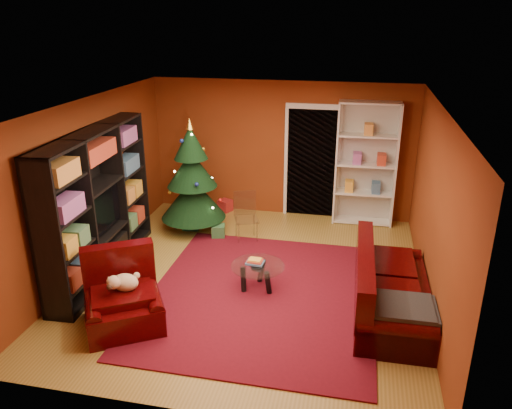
% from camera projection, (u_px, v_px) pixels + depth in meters
% --- Properties ---
extents(floor, '(5.00, 5.50, 0.05)m').
position_uv_depth(floor, '(251.00, 280.00, 7.53)').
color(floor, olive).
rests_on(floor, ground).
extents(ceiling, '(5.00, 5.50, 0.05)m').
position_uv_depth(ceiling, '(250.00, 104.00, 6.58)').
color(ceiling, silver).
rests_on(ceiling, wall_back).
extents(wall_back, '(5.00, 0.05, 2.60)m').
position_uv_depth(wall_back, '(281.00, 149.00, 9.59)').
color(wall_back, maroon).
rests_on(wall_back, ground).
extents(wall_left, '(0.05, 5.50, 2.60)m').
position_uv_depth(wall_left, '(87.00, 186.00, 7.54)').
color(wall_left, maroon).
rests_on(wall_left, ground).
extents(wall_right, '(0.05, 5.50, 2.60)m').
position_uv_depth(wall_right, '(437.00, 212.00, 6.57)').
color(wall_right, maroon).
rests_on(wall_right, ground).
extents(doorway, '(1.06, 0.60, 2.16)m').
position_uv_depth(doorway, '(312.00, 164.00, 9.52)').
color(doorway, black).
rests_on(doorway, floor).
extents(rug, '(3.14, 3.66, 0.02)m').
position_uv_depth(rug, '(262.00, 295.00, 7.07)').
color(rug, maroon).
rests_on(rug, floor).
extents(media_unit, '(0.59, 2.88, 2.20)m').
position_uv_depth(media_unit, '(98.00, 204.00, 7.40)').
color(media_unit, black).
rests_on(media_unit, floor).
extents(christmas_tree, '(1.21, 1.21, 2.08)m').
position_uv_depth(christmas_tree, '(192.00, 178.00, 8.87)').
color(christmas_tree, black).
rests_on(christmas_tree, floor).
extents(gift_box_teal, '(0.32, 0.32, 0.28)m').
position_uv_depth(gift_box_teal, '(191.00, 221.00, 9.23)').
color(gift_box_teal, '#1A7B80').
rests_on(gift_box_teal, floor).
extents(gift_box_green, '(0.28, 0.28, 0.23)m').
position_uv_depth(gift_box_green, '(218.00, 231.00, 8.88)').
color(gift_box_green, '#2A6236').
rests_on(gift_box_green, floor).
extents(gift_box_red, '(0.31, 0.31, 0.23)m').
position_uv_depth(gift_box_red, '(225.00, 206.00, 10.06)').
color(gift_box_red, '#A72125').
rests_on(gift_box_red, floor).
extents(white_bookshelf, '(1.10, 0.41, 2.36)m').
position_uv_depth(white_bookshelf, '(366.00, 165.00, 9.15)').
color(white_bookshelf, white).
rests_on(white_bookshelf, floor).
extents(armchair, '(1.38, 1.38, 0.79)m').
position_uv_depth(armchair, '(123.00, 298.00, 6.27)').
color(armchair, black).
rests_on(armchair, rug).
extents(dog, '(0.50, 0.46, 0.26)m').
position_uv_depth(dog, '(125.00, 282.00, 6.26)').
color(dog, beige).
rests_on(dog, armchair).
extents(sofa, '(0.96, 2.09, 0.89)m').
position_uv_depth(sofa, '(393.00, 284.00, 6.50)').
color(sofa, black).
rests_on(sofa, rug).
extents(coffee_table, '(0.82, 0.82, 0.48)m').
position_uv_depth(coffee_table, '(258.00, 277.00, 7.16)').
color(coffee_table, gray).
rests_on(coffee_table, rug).
extents(acrylic_chair, '(0.53, 0.54, 0.77)m').
position_uv_depth(acrylic_chair, '(246.00, 219.00, 8.69)').
color(acrylic_chair, '#66605B').
rests_on(acrylic_chair, rug).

